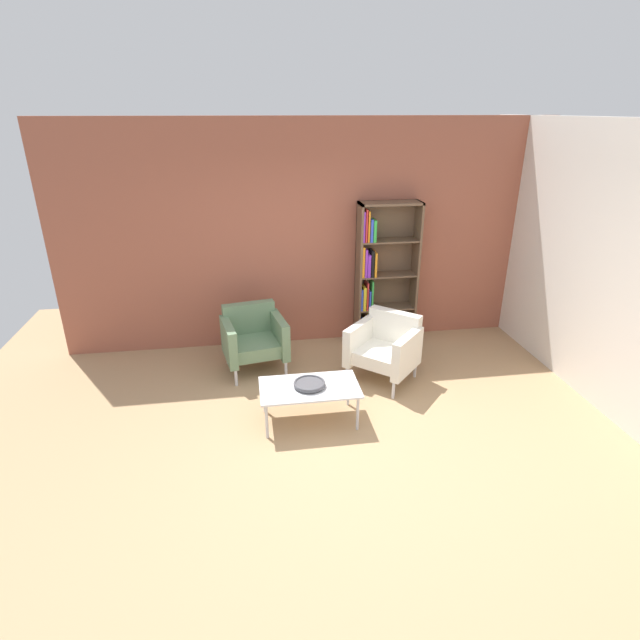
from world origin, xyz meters
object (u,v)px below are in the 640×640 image
(coffee_table_low, at_px, (310,389))
(armchair_corner_red, at_px, (385,346))
(armchair_by_bookshelf, at_px, (254,337))
(decorative_bowl, at_px, (309,384))
(bookshelf_tall, at_px, (380,277))

(coffee_table_low, height_order, armchair_corner_red, armchair_corner_red)
(coffee_table_low, distance_m, armchair_by_bookshelf, 1.34)
(decorative_bowl, bearing_deg, bookshelf_tall, 56.57)
(coffee_table_low, bearing_deg, bookshelf_tall, 56.57)
(bookshelf_tall, xyz_separation_m, coffee_table_low, (-1.19, -1.80, -0.55))
(armchair_corner_red, bearing_deg, bookshelf_tall, 122.19)
(coffee_table_low, height_order, armchair_by_bookshelf, armchair_by_bookshelf)
(armchair_by_bookshelf, bearing_deg, bookshelf_tall, 7.73)
(bookshelf_tall, height_order, decorative_bowl, bookshelf_tall)
(decorative_bowl, distance_m, armchair_by_bookshelf, 1.34)
(bookshelf_tall, xyz_separation_m, decorative_bowl, (-1.19, -1.80, -0.49))
(decorative_bowl, height_order, armchair_corner_red, armchair_corner_red)
(armchair_corner_red, bearing_deg, decorative_bowl, -100.32)
(decorative_bowl, height_order, armchair_by_bookshelf, armchair_by_bookshelf)
(bookshelf_tall, distance_m, coffee_table_low, 2.23)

